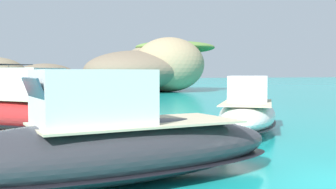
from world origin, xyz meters
The scene contains 5 objects.
islet_large centered at (12.36, 56.97, 3.85)m, with size 26.21×25.31×8.57m.
islet_small centered at (-8.21, 57.86, 2.24)m, with size 19.53×16.57×5.34m.
motorboat_red centered at (-8.47, 13.87, 1.11)m, with size 10.26×10.35×3.51m.
motorboat_charcoal centered at (-6.26, 2.37, 1.05)m, with size 11.06×4.75×3.15m.
motorboat_white centered at (2.94, 10.54, 0.97)m, with size 7.87×9.79×2.89m.
Camera 1 is at (-8.63, -8.97, 3.08)m, focal length 44.91 mm.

